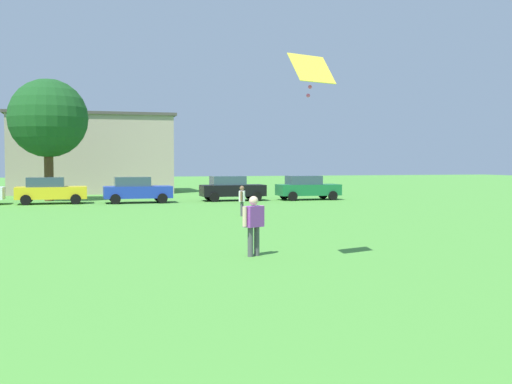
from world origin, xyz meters
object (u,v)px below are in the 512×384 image
object	(u,v)px
parked_car_black_3	(231,188)
parked_car_green_4	(307,188)
parked_car_blue_2	(136,190)
tree_far_right	(48,119)
kite	(312,71)
parked_car_yellow_1	(50,190)
adult_bystander	(254,221)
bystander_near_trees	(242,198)

from	to	relation	value
parked_car_black_3	parked_car_green_4	bearing A→B (deg)	-5.01
parked_car_blue_2	parked_car_black_3	world-z (taller)	same
parked_car_black_3	tree_far_right	world-z (taller)	tree_far_right
kite	parked_car_black_3	world-z (taller)	kite
kite	parked_car_black_3	distance (m)	26.75
kite	tree_far_right	size ratio (longest dim) A/B	0.16
parked_car_black_3	parked_car_green_4	distance (m)	5.32
kite	parked_car_yellow_1	world-z (taller)	kite
parked_car_yellow_1	parked_car_green_4	bearing A→B (deg)	-1.77
kite	parked_car_green_4	distance (m)	27.65
adult_bystander	parked_car_green_4	distance (m)	26.24
tree_far_right	bystander_near_trees	bearing A→B (deg)	-57.61
parked_car_yellow_1	parked_car_black_3	xyz separation A→B (m)	(11.73, -0.06, 0.00)
parked_car_black_3	parked_car_green_4	size ratio (longest dim) A/B	1.00
parked_car_green_4	parked_car_yellow_1	bearing A→B (deg)	178.23
kite	parked_car_blue_2	distance (m)	25.98
bystander_near_trees	parked_car_blue_2	bearing A→B (deg)	-140.59
parked_car_yellow_1	tree_far_right	xyz separation A→B (m)	(-0.17, 3.16, 4.69)
parked_car_yellow_1	parked_car_green_4	distance (m)	17.03
adult_bystander	kite	bearing A→B (deg)	95.49
parked_car_green_4	tree_far_right	xyz separation A→B (m)	(-17.20, 3.68, 4.69)
bystander_near_trees	parked_car_black_3	world-z (taller)	parked_car_black_3
adult_bystander	parked_car_black_3	bearing A→B (deg)	-130.63
tree_far_right	parked_car_black_3	bearing A→B (deg)	-15.13
parked_car_yellow_1	kite	bearing A→B (deg)	-74.00
kite	parked_car_black_3	bearing A→B (deg)	80.80
parked_car_yellow_1	parked_car_green_4	xyz separation A→B (m)	(17.02, -0.53, 0.00)
adult_bystander	kite	size ratio (longest dim) A/B	1.28
parked_car_blue_2	tree_far_right	size ratio (longest dim) A/B	0.52
parked_car_blue_2	parked_car_green_4	distance (m)	11.71
bystander_near_trees	kite	xyz separation A→B (m)	(-1.87, -14.26, 4.12)
adult_bystander	kite	distance (m)	4.44
parked_car_yellow_1	parked_car_blue_2	distance (m)	5.34
adult_bystander	bystander_near_trees	size ratio (longest dim) A/B	1.15
kite	parked_car_yellow_1	bearing A→B (deg)	106.00
parked_car_black_3	tree_far_right	xyz separation A→B (m)	(-11.90, 3.22, 4.69)
tree_far_right	parked_car_yellow_1	bearing A→B (deg)	-86.85
parked_car_black_3	kite	bearing A→B (deg)	-99.20
kite	parked_car_green_4	bearing A→B (deg)	69.61
bystander_near_trees	tree_far_right	world-z (taller)	tree_far_right
adult_bystander	parked_car_blue_2	distance (m)	23.95
parked_car_blue_2	parked_car_yellow_1	bearing A→B (deg)	173.59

